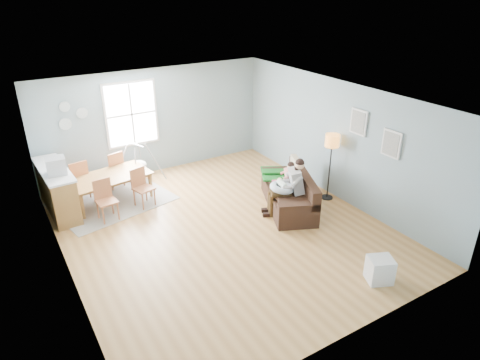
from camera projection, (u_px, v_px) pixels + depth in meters
room at (220, 114)px, 7.79m from camera, size 8.40×9.40×3.90m
window at (131, 114)px, 10.51m from camera, size 1.32×0.08×1.62m
pictures at (374, 133)px, 8.62m from camera, size 0.05×1.34×0.74m
wall_plates at (71, 115)px, 9.78m from camera, size 0.67×0.02×0.66m
sofa at (291, 195)px, 9.54m from camera, size 1.61×2.19×0.82m
green_throw at (281, 174)px, 10.04m from camera, size 1.20×1.15×0.04m
beige_pillow at (295, 167)px, 9.85m from camera, size 0.30×0.48×0.47m
father at (289, 185)px, 9.10m from camera, size 0.94×0.69×1.28m
nursing_pillow at (282, 188)px, 9.10m from camera, size 0.68×0.67×0.22m
infant at (282, 183)px, 9.10m from camera, size 0.19×0.37×0.14m
toddler at (286, 175)px, 9.53m from camera, size 0.54×0.40×0.80m
floor_lamp at (332, 146)px, 9.49m from camera, size 0.31×0.31×1.56m
storage_cube at (379, 270)px, 7.19m from camera, size 0.51×0.49×0.45m
rug at (113, 201)px, 9.88m from camera, size 2.82×2.36×0.01m
dining_table at (111, 189)px, 9.75m from camera, size 1.93×1.26×0.63m
chair_sw at (105, 197)px, 8.99m from camera, size 0.43×0.43×0.88m
chair_se at (141, 185)px, 9.54m from camera, size 0.49×0.49×0.88m
chair_nw at (78, 177)px, 9.77m from camera, size 0.50×0.50×0.96m
chair_ne at (115, 167)px, 10.34m from camera, size 0.52×0.52×0.93m
counter at (57, 190)px, 9.26m from camera, size 0.62×1.86×1.03m
monitor at (56, 166)px, 8.71m from camera, size 0.40×0.38×0.35m
baby_swing at (139, 165)px, 10.71m from camera, size 1.22×1.23×0.98m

